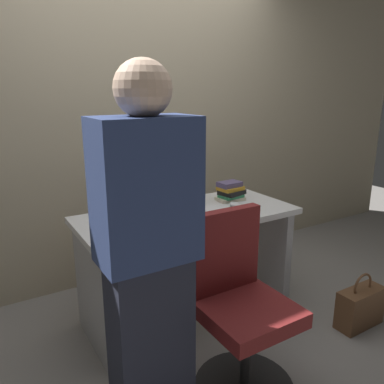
{
  "coord_description": "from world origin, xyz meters",
  "views": [
    {
      "loc": [
        -1.2,
        -2.03,
        1.52
      ],
      "look_at": [
        0.0,
        -0.05,
        0.9
      ],
      "focal_mm": 35.46,
      "sensor_mm": 36.0,
      "label": 1
    }
  ],
  "objects_px": {
    "cup_near_keyboard": "(129,219)",
    "book_stack": "(231,191)",
    "mouse": "(235,205)",
    "office_chair": "(240,312)",
    "monitor": "(169,169)",
    "keyboard": "(195,213)",
    "handbag": "(360,307)",
    "person_at_desk": "(148,261)",
    "desk": "(188,245)",
    "cup_by_monitor": "(104,210)"
  },
  "relations": [
    {
      "from": "office_chair",
      "to": "mouse",
      "type": "xyz_separation_m",
      "value": [
        0.45,
        0.63,
        0.34
      ]
    },
    {
      "from": "desk",
      "to": "book_stack",
      "type": "height_order",
      "value": "book_stack"
    },
    {
      "from": "person_at_desk",
      "to": "cup_by_monitor",
      "type": "bearing_deg",
      "value": 82.6
    },
    {
      "from": "mouse",
      "to": "cup_by_monitor",
      "type": "relative_size",
      "value": 1.19
    },
    {
      "from": "cup_near_keyboard",
      "to": "book_stack",
      "type": "relative_size",
      "value": 0.48
    },
    {
      "from": "keyboard",
      "to": "book_stack",
      "type": "relative_size",
      "value": 2.01
    },
    {
      "from": "person_at_desk",
      "to": "cup_near_keyboard",
      "type": "relative_size",
      "value": 16.04
    },
    {
      "from": "mouse",
      "to": "cup_near_keyboard",
      "type": "relative_size",
      "value": 0.98
    },
    {
      "from": "person_at_desk",
      "to": "monitor",
      "type": "xyz_separation_m",
      "value": [
        0.58,
        0.9,
        0.17
      ]
    },
    {
      "from": "person_at_desk",
      "to": "office_chair",
      "type": "bearing_deg",
      "value": 1.1
    },
    {
      "from": "office_chair",
      "to": "keyboard",
      "type": "relative_size",
      "value": 2.19
    },
    {
      "from": "keyboard",
      "to": "mouse",
      "type": "bearing_deg",
      "value": 0.88
    },
    {
      "from": "desk",
      "to": "keyboard",
      "type": "height_order",
      "value": "keyboard"
    },
    {
      "from": "keyboard",
      "to": "cup_near_keyboard",
      "type": "bearing_deg",
      "value": -176.32
    },
    {
      "from": "monitor",
      "to": "cup_near_keyboard",
      "type": "bearing_deg",
      "value": -146.94
    },
    {
      "from": "person_at_desk",
      "to": "book_stack",
      "type": "relative_size",
      "value": 7.67
    },
    {
      "from": "cup_near_keyboard",
      "to": "book_stack",
      "type": "xyz_separation_m",
      "value": [
        0.84,
        0.15,
        0.02
      ]
    },
    {
      "from": "desk",
      "to": "handbag",
      "type": "height_order",
      "value": "desk"
    },
    {
      "from": "book_stack",
      "to": "handbag",
      "type": "distance_m",
      "value": 1.15
    },
    {
      "from": "office_chair",
      "to": "monitor",
      "type": "distance_m",
      "value": 1.07
    },
    {
      "from": "keyboard",
      "to": "book_stack",
      "type": "height_order",
      "value": "book_stack"
    },
    {
      "from": "keyboard",
      "to": "handbag",
      "type": "height_order",
      "value": "keyboard"
    },
    {
      "from": "mouse",
      "to": "cup_near_keyboard",
      "type": "bearing_deg",
      "value": -179.75
    },
    {
      "from": "mouse",
      "to": "cup_near_keyboard",
      "type": "xyz_separation_m",
      "value": [
        -0.77,
        -0.0,
        0.03
      ]
    },
    {
      "from": "office_chair",
      "to": "cup_by_monitor",
      "type": "height_order",
      "value": "office_chair"
    },
    {
      "from": "person_at_desk",
      "to": "keyboard",
      "type": "xyz_separation_m",
      "value": [
        0.63,
        0.65,
        -0.08
      ]
    },
    {
      "from": "monitor",
      "to": "keyboard",
      "type": "distance_m",
      "value": 0.36
    },
    {
      "from": "person_at_desk",
      "to": "monitor",
      "type": "height_order",
      "value": "person_at_desk"
    },
    {
      "from": "person_at_desk",
      "to": "cup_near_keyboard",
      "type": "xyz_separation_m",
      "value": [
        0.17,
        0.64,
        -0.04
      ]
    },
    {
      "from": "monitor",
      "to": "book_stack",
      "type": "xyz_separation_m",
      "value": [
        0.44,
        -0.11,
        -0.19
      ]
    },
    {
      "from": "cup_by_monitor",
      "to": "book_stack",
      "type": "height_order",
      "value": "book_stack"
    },
    {
      "from": "cup_near_keyboard",
      "to": "handbag",
      "type": "xyz_separation_m",
      "value": [
        1.34,
        -0.64,
        -0.66
      ]
    },
    {
      "from": "cup_by_monitor",
      "to": "book_stack",
      "type": "distance_m",
      "value": 0.91
    },
    {
      "from": "cup_by_monitor",
      "to": "person_at_desk",
      "type": "bearing_deg",
      "value": -97.4
    },
    {
      "from": "office_chair",
      "to": "book_stack",
      "type": "distance_m",
      "value": 1.01
    },
    {
      "from": "keyboard",
      "to": "handbag",
      "type": "bearing_deg",
      "value": -33.95
    },
    {
      "from": "office_chair",
      "to": "cup_near_keyboard",
      "type": "relative_size",
      "value": 9.2
    },
    {
      "from": "cup_by_monitor",
      "to": "monitor",
      "type": "bearing_deg",
      "value": -1.37
    },
    {
      "from": "handbag",
      "to": "cup_by_monitor",
      "type": "bearing_deg",
      "value": 146.77
    },
    {
      "from": "cup_near_keyboard",
      "to": "monitor",
      "type": "bearing_deg",
      "value": 33.06
    },
    {
      "from": "office_chair",
      "to": "mouse",
      "type": "bearing_deg",
      "value": 54.88
    },
    {
      "from": "desk",
      "to": "cup_near_keyboard",
      "type": "distance_m",
      "value": 0.53
    },
    {
      "from": "person_at_desk",
      "to": "mouse",
      "type": "bearing_deg",
      "value": 34.14
    },
    {
      "from": "office_chair",
      "to": "monitor",
      "type": "xyz_separation_m",
      "value": [
        0.08,
        0.89,
        0.58
      ]
    },
    {
      "from": "office_chair",
      "to": "book_stack",
      "type": "relative_size",
      "value": 4.4
    },
    {
      "from": "person_at_desk",
      "to": "mouse",
      "type": "xyz_separation_m",
      "value": [
        0.95,
        0.64,
        -0.07
      ]
    },
    {
      "from": "mouse",
      "to": "cup_by_monitor",
      "type": "distance_m",
      "value": 0.87
    },
    {
      "from": "monitor",
      "to": "book_stack",
      "type": "relative_size",
      "value": 2.53
    },
    {
      "from": "keyboard",
      "to": "handbag",
      "type": "relative_size",
      "value": 1.14
    },
    {
      "from": "book_stack",
      "to": "mouse",
      "type": "bearing_deg",
      "value": -115.87
    }
  ]
}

